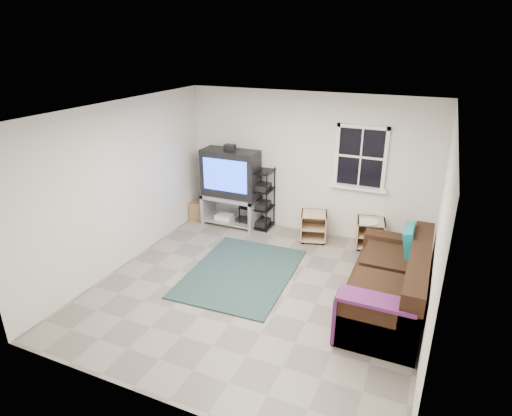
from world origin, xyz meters
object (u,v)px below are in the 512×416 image
at_px(tv_unit, 231,181).
at_px(side_table_left, 314,225).
at_px(side_table_right, 370,231).
at_px(av_rack, 257,202).
at_px(sofa, 391,286).

relative_size(tv_unit, side_table_left, 2.90).
bearing_deg(side_table_right, side_table_left, -173.80).
distance_m(tv_unit, av_rack, 0.64).
bearing_deg(side_table_right, tv_unit, -178.64).
xyz_separation_m(av_rack, sofa, (2.73, -1.77, -0.17)).
distance_m(tv_unit, sofa, 3.71).
distance_m(av_rack, side_table_left, 1.19).
height_order(av_rack, side_table_left, av_rack).
height_order(tv_unit, side_table_left, tv_unit).
xyz_separation_m(tv_unit, sofa, (3.25, -1.71, -0.53)).
distance_m(side_table_right, sofa, 1.86).
bearing_deg(av_rack, side_table_right, 0.20).
relative_size(side_table_left, side_table_right, 1.01).
relative_size(av_rack, side_table_right, 2.19).
height_order(side_table_left, sofa, sofa).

